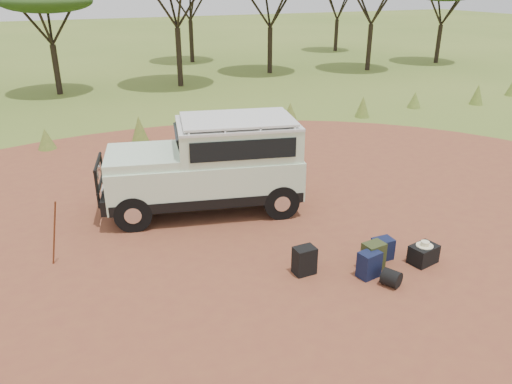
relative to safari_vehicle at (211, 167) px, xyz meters
name	(u,v)px	position (x,y,z in m)	size (l,w,h in m)	color
ground	(232,262)	(-0.47, -2.55, -1.09)	(140.00, 140.00, 0.00)	#557027
dirt_clearing	(232,262)	(-0.47, -2.55, -1.08)	(23.00, 23.00, 0.01)	brown
grass_fringe	(144,131)	(-0.36, 6.12, -0.68)	(36.60, 1.60, 0.90)	#557027
safari_vehicle	(211,167)	(0.00, 0.00, 0.00)	(4.90, 2.80, 2.25)	silver
walking_staff	(54,233)	(-3.62, -1.23, -0.40)	(0.03, 0.03, 1.39)	#5E2316
backpack_black	(304,261)	(0.65, -3.47, -0.81)	(0.40, 0.30, 0.55)	black
backpack_navy	(369,265)	(1.70, -4.06, -0.83)	(0.40, 0.29, 0.52)	#131F3C
backpack_olive	(373,256)	(1.93, -3.87, -0.81)	(0.41, 0.29, 0.56)	#373C1B
duffel_navy	(382,249)	(2.34, -3.62, -0.87)	(0.40, 0.30, 0.44)	#131F3C
hard_case	(423,254)	(2.99, -4.08, -0.90)	(0.54, 0.38, 0.38)	black
stuff_sack	(391,278)	(1.90, -4.48, -0.93)	(0.31, 0.31, 0.31)	black
safari_hat	(425,244)	(2.99, -4.08, -0.67)	(0.33, 0.33, 0.10)	beige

